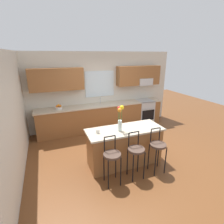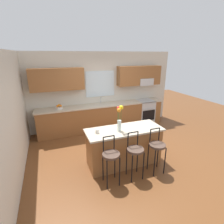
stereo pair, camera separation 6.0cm
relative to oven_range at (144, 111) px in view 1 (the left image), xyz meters
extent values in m
plane|color=brown|center=(-1.71, -1.68, -0.46)|extent=(14.00, 14.00, 0.00)
cube|color=beige|center=(-4.27, -1.38, 0.89)|extent=(0.12, 4.60, 2.70)
cube|color=beige|center=(-1.71, 0.38, 0.89)|extent=(5.60, 0.12, 2.70)
cube|color=brown|center=(-3.17, 0.15, 1.39)|extent=(1.67, 0.34, 0.70)
cube|color=brown|center=(-0.24, 0.15, 1.39)|extent=(1.67, 0.34, 0.70)
cube|color=silver|center=(-1.71, 0.31, 1.14)|extent=(1.05, 0.03, 0.90)
cube|color=#B7BABC|center=(0.00, 0.12, 1.16)|extent=(0.56, 0.36, 0.26)
cube|color=brown|center=(-1.71, 0.02, -0.02)|extent=(4.50, 0.60, 0.88)
cube|color=#BCAD93|center=(-1.71, 0.02, 0.44)|extent=(4.56, 0.64, 0.04)
cube|color=#B7BABC|center=(-1.74, 0.02, 0.39)|extent=(0.54, 0.38, 0.11)
cylinder|color=#B7BABC|center=(-1.74, 0.18, 0.57)|extent=(0.02, 0.02, 0.22)
cylinder|color=#B7BABC|center=(-1.74, 0.12, 0.68)|extent=(0.02, 0.12, 0.02)
cube|color=#B7BABC|center=(0.00, 0.00, 0.00)|extent=(0.60, 0.60, 0.92)
cube|color=black|center=(0.00, -0.29, -0.06)|extent=(0.52, 0.02, 0.40)
cylinder|color=#B7BABC|center=(0.00, -0.33, 0.20)|extent=(0.50, 0.02, 0.02)
cube|color=brown|center=(-1.89, -2.21, -0.02)|extent=(1.75, 0.64, 0.88)
cube|color=#BCAD93|center=(-1.89, -2.21, 0.44)|extent=(1.83, 0.72, 0.04)
cylinder|color=black|center=(-2.57, -2.92, -0.13)|extent=(0.02, 0.02, 0.66)
cylinder|color=black|center=(-2.30, -2.92, -0.13)|extent=(0.02, 0.02, 0.66)
cylinder|color=black|center=(-2.57, -2.65, -0.13)|extent=(0.02, 0.02, 0.66)
cylinder|color=black|center=(-2.30, -2.65, -0.13)|extent=(0.02, 0.02, 0.66)
cylinder|color=#4C382D|center=(-2.44, -2.79, 0.23)|extent=(0.36, 0.36, 0.05)
cylinder|color=black|center=(-2.56, -2.65, 0.41)|extent=(0.02, 0.02, 0.32)
cylinder|color=black|center=(-2.32, -2.65, 0.41)|extent=(0.02, 0.02, 0.32)
cylinder|color=black|center=(-2.44, -2.65, 0.57)|extent=(0.23, 0.02, 0.02)
cylinder|color=black|center=(-2.02, -2.92, -0.13)|extent=(0.02, 0.02, 0.66)
cylinder|color=black|center=(-1.75, -2.92, -0.13)|extent=(0.02, 0.02, 0.66)
cylinder|color=black|center=(-2.02, -2.65, -0.13)|extent=(0.02, 0.02, 0.66)
cylinder|color=black|center=(-1.75, -2.65, -0.13)|extent=(0.02, 0.02, 0.66)
cylinder|color=#4C382D|center=(-1.89, -2.79, 0.23)|extent=(0.36, 0.36, 0.05)
cylinder|color=black|center=(-2.01, -2.65, 0.41)|extent=(0.02, 0.02, 0.32)
cylinder|color=black|center=(-1.77, -2.65, 0.41)|extent=(0.02, 0.02, 0.32)
cylinder|color=black|center=(-1.89, -2.65, 0.57)|extent=(0.23, 0.02, 0.02)
cylinder|color=black|center=(-1.47, -2.92, -0.13)|extent=(0.02, 0.02, 0.66)
cylinder|color=black|center=(-1.20, -2.92, -0.13)|extent=(0.02, 0.02, 0.66)
cylinder|color=black|center=(-1.47, -2.65, -0.13)|extent=(0.02, 0.02, 0.66)
cylinder|color=black|center=(-1.20, -2.65, -0.13)|extent=(0.02, 0.02, 0.66)
cylinder|color=#4C382D|center=(-1.34, -2.79, 0.23)|extent=(0.36, 0.36, 0.05)
cylinder|color=black|center=(-1.46, -2.65, 0.41)|extent=(0.02, 0.02, 0.32)
cylinder|color=black|center=(-1.22, -2.65, 0.41)|extent=(0.02, 0.02, 0.32)
cylinder|color=black|center=(-1.34, -2.65, 0.57)|extent=(0.23, 0.02, 0.02)
cylinder|color=silver|center=(-2.04, -2.26, 0.59)|extent=(0.09, 0.09, 0.26)
cylinder|color=#3D722D|center=(-2.00, -2.24, 0.78)|extent=(0.01, 0.01, 0.48)
sphere|color=yellow|center=(-2.00, -2.24, 1.02)|extent=(0.10, 0.10, 0.10)
cylinder|color=#3D722D|center=(-2.07, -2.23, 0.77)|extent=(0.01, 0.01, 0.47)
sphere|color=red|center=(-2.07, -2.23, 1.01)|extent=(0.07, 0.07, 0.07)
cylinder|color=#3D722D|center=(-2.07, -2.28, 0.76)|extent=(0.01, 0.01, 0.44)
sphere|color=orange|center=(-2.07, -2.28, 0.98)|extent=(0.09, 0.09, 0.09)
cylinder|color=silver|center=(-2.55, -2.19, 0.51)|extent=(0.08, 0.08, 0.09)
cylinder|color=silver|center=(-3.20, 0.02, 0.49)|extent=(0.24, 0.24, 0.06)
sphere|color=orange|center=(-3.15, 0.02, 0.56)|extent=(0.07, 0.07, 0.07)
sphere|color=orange|center=(-3.20, 0.08, 0.56)|extent=(0.07, 0.07, 0.07)
sphere|color=orange|center=(-3.26, 0.02, 0.56)|extent=(0.07, 0.07, 0.07)
sphere|color=orange|center=(-3.20, 0.02, 0.59)|extent=(0.07, 0.07, 0.07)
camera|label=1|loc=(-3.55, -5.63, 2.15)|focal=27.96mm
camera|label=2|loc=(-3.49, -5.65, 2.15)|focal=27.96mm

